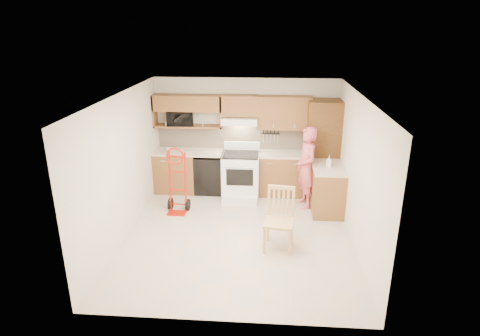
# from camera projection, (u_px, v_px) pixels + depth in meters

# --- Properties ---
(floor) EXTENTS (4.00, 4.50, 0.02)m
(floor) POSITION_uv_depth(u_px,v_px,m) (238.00, 235.00, 7.31)
(floor) COLOR beige
(floor) RESTS_ON ground
(ceiling) EXTENTS (4.00, 4.50, 0.02)m
(ceiling) POSITION_uv_depth(u_px,v_px,m) (238.00, 95.00, 6.45)
(ceiling) COLOR white
(ceiling) RESTS_ON ground
(wall_back) EXTENTS (4.00, 0.02, 2.50)m
(wall_back) POSITION_uv_depth(u_px,v_px,m) (246.00, 135.00, 9.00)
(wall_back) COLOR #EDE6CE
(wall_back) RESTS_ON ground
(wall_front) EXTENTS (4.00, 0.02, 2.50)m
(wall_front) POSITION_uv_depth(u_px,v_px,m) (223.00, 236.00, 4.76)
(wall_front) COLOR #EDE6CE
(wall_front) RESTS_ON ground
(wall_left) EXTENTS (0.02, 4.50, 2.50)m
(wall_left) POSITION_uv_depth(u_px,v_px,m) (122.00, 167.00, 7.02)
(wall_left) COLOR #EDE6CE
(wall_left) RESTS_ON ground
(wall_right) EXTENTS (0.02, 4.50, 2.50)m
(wall_right) POSITION_uv_depth(u_px,v_px,m) (358.00, 173.00, 6.74)
(wall_right) COLOR #EDE6CE
(wall_right) RESTS_ON ground
(backsplash) EXTENTS (3.92, 0.03, 0.55)m
(backsplash) POSITION_uv_depth(u_px,v_px,m) (246.00, 137.00, 8.99)
(backsplash) COLOR beige
(backsplash) RESTS_ON wall_back
(lower_cab_left) EXTENTS (0.90, 0.60, 0.90)m
(lower_cab_left) POSITION_uv_depth(u_px,v_px,m) (176.00, 172.00, 9.09)
(lower_cab_left) COLOR brown
(lower_cab_left) RESTS_ON ground
(dishwasher) EXTENTS (0.60, 0.60, 0.85)m
(dishwasher) POSITION_uv_depth(u_px,v_px,m) (209.00, 173.00, 9.04)
(dishwasher) COLOR black
(dishwasher) RESTS_ON ground
(lower_cab_right) EXTENTS (1.14, 0.60, 0.90)m
(lower_cab_right) POSITION_uv_depth(u_px,v_px,m) (282.00, 174.00, 8.92)
(lower_cab_right) COLOR brown
(lower_cab_right) RESTS_ON ground
(countertop_left) EXTENTS (1.50, 0.63, 0.04)m
(countertop_left) POSITION_uv_depth(u_px,v_px,m) (188.00, 152.00, 8.91)
(countertop_left) COLOR beige
(countertop_left) RESTS_ON lower_cab_left
(countertop_right) EXTENTS (1.14, 0.63, 0.04)m
(countertop_right) POSITION_uv_depth(u_px,v_px,m) (283.00, 154.00, 8.76)
(countertop_right) COLOR beige
(countertop_right) RESTS_ON lower_cab_right
(cab_return_right) EXTENTS (0.60, 1.00, 0.90)m
(cab_return_right) POSITION_uv_depth(u_px,v_px,m) (327.00, 190.00, 8.11)
(cab_return_right) COLOR brown
(cab_return_right) RESTS_ON ground
(countertop_return) EXTENTS (0.63, 1.00, 0.04)m
(countertop_return) POSITION_uv_depth(u_px,v_px,m) (329.00, 168.00, 7.95)
(countertop_return) COLOR beige
(countertop_return) RESTS_ON cab_return_right
(pantry_tall) EXTENTS (0.70, 0.60, 2.10)m
(pantry_tall) POSITION_uv_depth(u_px,v_px,m) (322.00, 149.00, 8.66)
(pantry_tall) COLOR brown
(pantry_tall) RESTS_ON ground
(upper_cab_left) EXTENTS (1.50, 0.33, 0.34)m
(upper_cab_left) POSITION_uv_depth(u_px,v_px,m) (187.00, 103.00, 8.67)
(upper_cab_left) COLOR brown
(upper_cab_left) RESTS_ON wall_back
(upper_shelf_mw) EXTENTS (1.50, 0.33, 0.04)m
(upper_shelf_mw) POSITION_uv_depth(u_px,v_px,m) (188.00, 126.00, 8.85)
(upper_shelf_mw) COLOR brown
(upper_shelf_mw) RESTS_ON wall_back
(upper_cab_center) EXTENTS (0.76, 0.33, 0.44)m
(upper_cab_center) POSITION_uv_depth(u_px,v_px,m) (240.00, 105.00, 8.61)
(upper_cab_center) COLOR brown
(upper_cab_center) RESTS_ON wall_back
(upper_cab_right) EXTENTS (1.14, 0.33, 0.70)m
(upper_cab_right) POSITION_uv_depth(u_px,v_px,m) (285.00, 113.00, 8.59)
(upper_cab_right) COLOR brown
(upper_cab_right) RESTS_ON wall_back
(range_hood) EXTENTS (0.76, 0.46, 0.14)m
(range_hood) POSITION_uv_depth(u_px,v_px,m) (240.00, 120.00, 8.65)
(range_hood) COLOR white
(range_hood) RESTS_ON wall_back
(knife_strip) EXTENTS (0.40, 0.05, 0.29)m
(knife_strip) POSITION_uv_depth(u_px,v_px,m) (271.00, 136.00, 8.91)
(knife_strip) COLOR black
(knife_strip) RESTS_ON backsplash
(microwave) EXTENTS (0.61, 0.46, 0.31)m
(microwave) POSITION_uv_depth(u_px,v_px,m) (180.00, 118.00, 8.80)
(microwave) COLOR black
(microwave) RESTS_ON upper_shelf_mw
(range) EXTENTS (0.78, 1.03, 1.15)m
(range) POSITION_uv_depth(u_px,v_px,m) (241.00, 172.00, 8.68)
(range) COLOR white
(range) RESTS_ON ground
(person) EXTENTS (0.56, 0.70, 1.68)m
(person) POSITION_uv_depth(u_px,v_px,m) (306.00, 168.00, 8.18)
(person) COLOR #D55862
(person) RESTS_ON ground
(hand_truck) EXTENTS (0.50, 0.46, 1.22)m
(hand_truck) POSITION_uv_depth(u_px,v_px,m) (177.00, 184.00, 7.98)
(hand_truck) COLOR red
(hand_truck) RESTS_ON ground
(dining_chair) EXTENTS (0.54, 0.58, 1.06)m
(dining_chair) POSITION_uv_depth(u_px,v_px,m) (279.00, 220.00, 6.70)
(dining_chair) COLOR tan
(dining_chair) RESTS_ON ground
(soap_bottle) EXTENTS (0.11, 0.12, 0.21)m
(soap_bottle) POSITION_uv_depth(u_px,v_px,m) (329.00, 161.00, 7.94)
(soap_bottle) COLOR white
(soap_bottle) RESTS_ON countertop_return
(bowl) EXTENTS (0.21, 0.21, 0.05)m
(bowl) POSITION_uv_depth(u_px,v_px,m) (170.00, 150.00, 8.92)
(bowl) COLOR white
(bowl) RESTS_ON countertop_left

